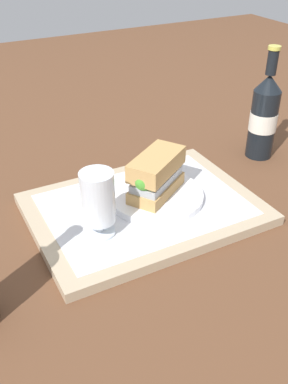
{
  "coord_description": "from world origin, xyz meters",
  "views": [
    {
      "loc": [
        0.34,
        0.64,
        0.51
      ],
      "look_at": [
        0.0,
        0.0,
        0.05
      ],
      "focal_mm": 41.2,
      "sensor_mm": 36.0,
      "label": 1
    }
  ],
  "objects_px": {
    "second_bottle": "(264,116)",
    "beer_glass": "(98,201)",
    "sandwich": "(156,175)",
    "plate": "(156,196)"
  },
  "relations": [
    {
      "from": "sandwich",
      "to": "second_bottle",
      "type": "distance_m",
      "value": 0.35
    },
    {
      "from": "beer_glass",
      "to": "second_bottle",
      "type": "bearing_deg",
      "value": -164.43
    },
    {
      "from": "sandwich",
      "to": "second_bottle",
      "type": "relative_size",
      "value": 0.54
    },
    {
      "from": "beer_glass",
      "to": "second_bottle",
      "type": "height_order",
      "value": "second_bottle"
    },
    {
      "from": "plate",
      "to": "second_bottle",
      "type": "height_order",
      "value": "second_bottle"
    },
    {
      "from": "sandwich",
      "to": "beer_glass",
      "type": "xyz_separation_m",
      "value": [
        0.14,
        0.05,
        0.01
      ]
    },
    {
      "from": "plate",
      "to": "sandwich",
      "type": "bearing_deg",
      "value": 33.29
    },
    {
      "from": "second_bottle",
      "to": "beer_glass",
      "type": "bearing_deg",
      "value": 15.57
    },
    {
      "from": "sandwich",
      "to": "beer_glass",
      "type": "bearing_deg",
      "value": -14.0
    },
    {
      "from": "plate",
      "to": "second_bottle",
      "type": "bearing_deg",
      "value": -166.2
    }
  ]
}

